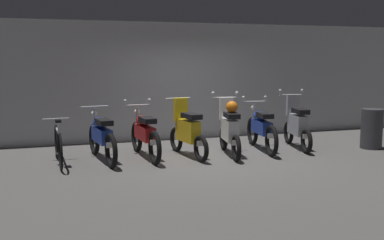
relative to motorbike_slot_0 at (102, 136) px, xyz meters
name	(u,v)px	position (x,y,z in m)	size (l,w,h in m)	color
ground_plane	(211,157)	(2.14, -0.37, -0.49)	(80.00, 80.00, 0.00)	#565451
back_wall	(178,81)	(2.14, 2.05, 0.94)	(16.00, 0.30, 2.85)	#ADADB2
motorbike_slot_0	(102,136)	(0.00, 0.00, 0.00)	(0.56, 1.94, 1.03)	black
motorbike_slot_1	(145,134)	(0.86, 0.02, 0.00)	(0.59, 1.95, 1.15)	black
motorbike_slot_2	(187,131)	(1.71, -0.11, 0.03)	(0.56, 1.67, 1.18)	black
motorbike_slot_3	(229,128)	(2.57, -0.27, 0.08)	(0.58, 1.67, 1.29)	black
motorbike_slot_4	(261,128)	(3.43, 0.00, 0.00)	(0.59, 1.94, 1.15)	black
motorbike_slot_5	(297,125)	(4.29, -0.03, 0.04)	(0.58, 1.67, 1.29)	black
bicycle	(58,146)	(-0.82, -0.07, -0.13)	(0.50, 1.73, 0.89)	black
trash_bin	(372,129)	(5.85, -0.57, -0.05)	(0.46, 0.46, 0.88)	#38383D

